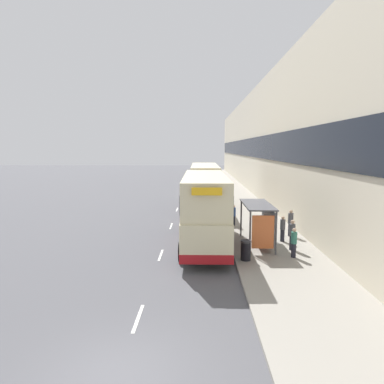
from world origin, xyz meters
name	(u,v)px	position (x,y,z in m)	size (l,w,h in m)	color
ground_plane	(117,377)	(0.00, 0.00, 0.00)	(220.00, 220.00, 0.00)	#515156
pavement	(231,191)	(6.50, 38.50, 0.07)	(5.00, 93.00, 0.14)	gray
terrace_facade	(261,142)	(10.49, 38.50, 6.68)	(3.10, 93.00, 13.37)	beige
lane_mark_0	(138,318)	(0.00, 3.07, 0.01)	(0.12, 2.00, 0.01)	silver
lane_mark_1	(161,255)	(0.00, 10.19, 0.01)	(0.12, 2.00, 0.01)	silver
lane_mark_2	(171,226)	(0.00, 17.31, 0.01)	(0.12, 2.00, 0.01)	silver
lane_mark_3	(177,210)	(0.00, 24.43, 0.01)	(0.12, 2.00, 0.01)	silver
lane_mark_4	(181,199)	(0.00, 31.54, 0.01)	(0.12, 2.00, 0.01)	silver
lane_mark_5	(184,191)	(0.00, 38.66, 0.01)	(0.12, 2.00, 0.01)	silver
lane_mark_6	(186,186)	(0.00, 45.78, 0.01)	(0.12, 2.00, 0.01)	silver
bus_shelter	(261,217)	(5.77, 11.63, 1.88)	(1.60, 4.20, 2.48)	#4C4C51
double_decker_bus_near	(205,208)	(2.47, 12.39, 2.28)	(2.85, 10.26, 4.30)	beige
double_decker_bus_ahead	(205,186)	(2.67, 24.86, 2.29)	(2.85, 11.29, 4.30)	beige
car_0	(202,178)	(2.61, 49.51, 0.84)	(2.07, 4.04, 1.70)	black
pedestrian_at_shelter	(291,223)	(8.16, 14.02, 1.03)	(0.35, 0.35, 1.75)	#23232D
pedestrian_1	(283,229)	(7.33, 12.70, 0.95)	(0.31, 0.31, 1.59)	#23232D
pedestrian_2	(234,215)	(4.70, 16.89, 0.95)	(0.32, 0.32, 1.59)	#23232D
pedestrian_3	(294,242)	(7.16, 9.55, 0.95)	(0.31, 0.31, 1.58)	#23232D
pedestrian_4	(292,235)	(7.43, 10.90, 1.03)	(0.34, 0.34, 1.73)	#23232D
litter_bin	(246,250)	(4.55, 9.04, 0.67)	(0.55, 0.55, 1.05)	black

